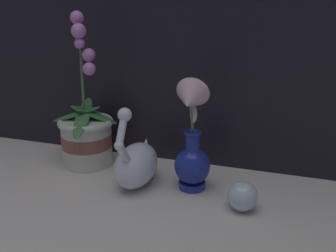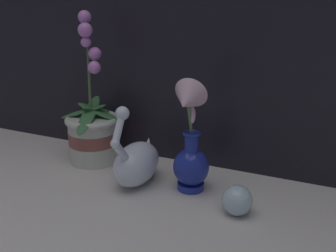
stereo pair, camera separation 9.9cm
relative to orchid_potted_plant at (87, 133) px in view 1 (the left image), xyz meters
name	(u,v)px [view 1 (the left image)]	position (x,y,z in m)	size (l,w,h in m)	color
ground_plane	(138,208)	(0.23, -0.19, -0.10)	(2.80, 2.80, 0.00)	beige
orchid_potted_plant	(87,133)	(0.00, 0.00, 0.00)	(0.19, 0.20, 0.43)	beige
swan_figurine	(136,163)	(0.19, -0.08, -0.03)	(0.10, 0.21, 0.23)	silver
blue_vase	(192,148)	(0.33, -0.06, 0.02)	(0.09, 0.12, 0.29)	navy
glass_sphere	(243,196)	(0.47, -0.12, -0.06)	(0.07, 0.07, 0.07)	silver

